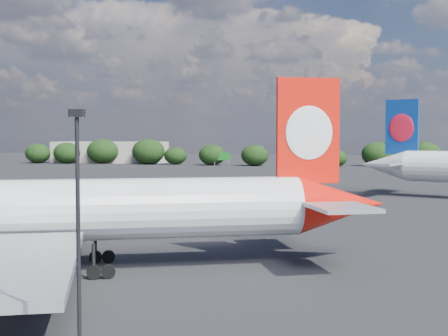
# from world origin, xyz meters

# --- Properties ---
(ground) EXTENTS (500.00, 500.00, 0.00)m
(ground) POSITION_xyz_m (0.00, 60.00, 0.00)
(ground) COLOR black
(ground) RESTS_ON ground
(qantas_airliner) EXTENTS (44.46, 42.79, 15.08)m
(qantas_airliner) POSITION_xyz_m (5.75, 10.98, 4.59)
(qantas_airliner) COLOR silver
(qantas_airliner) RESTS_ON ground
(apron_lamp_post) EXTENTS (0.55, 0.30, 11.38)m
(apron_lamp_post) POSITION_xyz_m (15.51, -12.41, 6.34)
(apron_lamp_post) COLOR black
(apron_lamp_post) RESTS_ON ground
(terminal_building) EXTENTS (42.00, 16.00, 8.00)m
(terminal_building) POSITION_xyz_m (-65.00, 192.00, 4.00)
(terminal_building) COLOR #A59B8E
(terminal_building) RESTS_ON ground
(highway_sign) EXTENTS (6.00, 0.30, 4.50)m
(highway_sign) POSITION_xyz_m (-18.00, 176.00, 3.13)
(highway_sign) COLOR #156B1D
(highway_sign) RESTS_ON ground
(billboard_yellow) EXTENTS (5.00, 0.30, 5.50)m
(billboard_yellow) POSITION_xyz_m (12.00, 182.00, 3.87)
(billboard_yellow) COLOR gold
(billboard_yellow) RESTS_ON ground
(horizon_treeline) EXTENTS (202.31, 16.32, 9.25)m
(horizon_treeline) POSITION_xyz_m (0.26, 180.82, 3.94)
(horizon_treeline) COLOR black
(horizon_treeline) RESTS_ON ground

